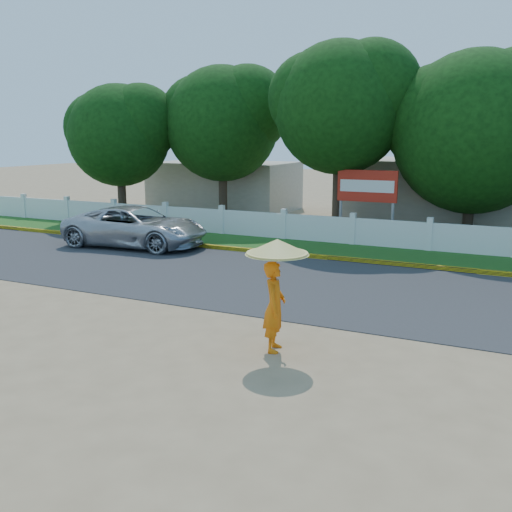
{
  "coord_description": "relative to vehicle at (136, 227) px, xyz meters",
  "views": [
    {
      "loc": [
        6.1,
        -11.01,
        4.35
      ],
      "look_at": [
        0.0,
        2.0,
        1.3
      ],
      "focal_mm": 40.0,
      "sensor_mm": 36.0,
      "label": 1
    }
  ],
  "objects": [
    {
      "name": "ground",
      "position": [
        7.72,
        -7.21,
        -0.8
      ],
      "size": [
        120.0,
        120.0,
        0.0
      ],
      "primitive_type": "plane",
      "color": "#9E8460",
      "rests_on": "ground"
    },
    {
      "name": "building_near",
      "position": [
        10.72,
        10.79,
        0.8
      ],
      "size": [
        10.0,
        6.0,
        3.2
      ],
      "primitive_type": "cube",
      "color": "#B7AD99",
      "rests_on": "ground"
    },
    {
      "name": "curb",
      "position": [
        7.72,
        0.84,
        -0.72
      ],
      "size": [
        40.0,
        0.18,
        0.16
      ],
      "primitive_type": "cube",
      "color": "yellow",
      "rests_on": "ground"
    },
    {
      "name": "tree_row",
      "position": [
        12.2,
        6.87,
        4.08
      ],
      "size": [
        39.85,
        7.71,
        8.56
      ],
      "color": "#473828",
      "rests_on": "ground"
    },
    {
      "name": "fence",
      "position": [
        7.72,
        3.99,
        -0.25
      ],
      "size": [
        40.0,
        0.1,
        1.1
      ],
      "primitive_type": "cube",
      "color": "silver",
      "rests_on": "ground"
    },
    {
      "name": "grass_verge",
      "position": [
        7.72,
        2.54,
        -0.78
      ],
      "size": [
        60.0,
        3.5,
        0.03
      ],
      "primitive_type": "cube",
      "color": "#2D601E",
      "rests_on": "ground"
    },
    {
      "name": "billboard",
      "position": [
        7.96,
        5.09,
        1.34
      ],
      "size": [
        2.5,
        0.13,
        2.95
      ],
      "color": "gray",
      "rests_on": "ground"
    },
    {
      "name": "building_far",
      "position": [
        -2.28,
        11.79,
        0.6
      ],
      "size": [
        8.0,
        5.0,
        2.8
      ],
      "primitive_type": "cube",
      "color": "#B7AD99",
      "rests_on": "ground"
    },
    {
      "name": "road",
      "position": [
        7.72,
        -2.71,
        -0.79
      ],
      "size": [
        60.0,
        7.0,
        0.02
      ],
      "primitive_type": "cube",
      "color": "#38383A",
      "rests_on": "ground"
    },
    {
      "name": "vehicle",
      "position": [
        0.0,
        0.0,
        0.0
      ],
      "size": [
        5.93,
        3.09,
        1.59
      ],
      "primitive_type": "imported",
      "rotation": [
        0.0,
        0.0,
        1.65
      ],
      "color": "#B0B3B9",
      "rests_on": "ground"
    },
    {
      "name": "monk_with_parasol",
      "position": [
        9.46,
        -7.99,
        0.73
      ],
      "size": [
        1.29,
        1.29,
        2.34
      ],
      "color": "orange",
      "rests_on": "ground"
    }
  ]
}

